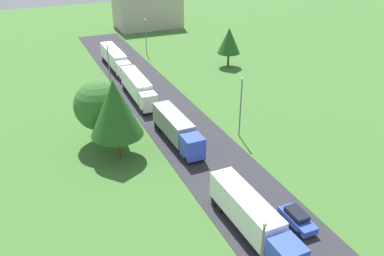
% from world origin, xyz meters
% --- Properties ---
extents(road, '(10.00, 140.00, 0.06)m').
position_xyz_m(road, '(0.00, 24.50, 0.03)').
color(road, '#2B2B30').
rests_on(road, ground).
extents(lane_marking_centre, '(0.16, 122.20, 0.01)m').
position_xyz_m(lane_marking_centre, '(0.00, 20.94, 0.07)').
color(lane_marking_centre, white).
rests_on(lane_marking_centre, road).
extents(truck_lead, '(2.73, 12.92, 3.65)m').
position_xyz_m(truck_lead, '(-2.46, 14.47, 2.14)').
color(truck_lead, blue).
rests_on(truck_lead, road).
extents(truck_second, '(2.68, 12.26, 3.60)m').
position_xyz_m(truck_second, '(-2.19, 33.99, 2.12)').
color(truck_second, blue).
rests_on(truck_second, road).
extents(truck_third, '(2.74, 13.50, 3.76)m').
position_xyz_m(truck_third, '(-2.60, 50.22, 2.20)').
color(truck_third, white).
rests_on(truck_third, road).
extents(truck_fourth, '(2.56, 14.88, 3.65)m').
position_xyz_m(truck_fourth, '(-2.18, 67.00, 2.15)').
color(truck_fourth, white).
rests_on(truck_fourth, road).
extents(car_second, '(1.73, 4.26, 1.54)m').
position_xyz_m(car_second, '(2.32, 13.75, 0.86)').
color(car_second, blue).
rests_on(car_second, road).
extents(lamppost_second, '(0.36, 0.36, 8.58)m').
position_xyz_m(lamppost_second, '(6.35, 32.19, 4.77)').
color(lamppost_second, slate).
rests_on(lamppost_second, ground).
extents(lamppost_third, '(0.36, 0.36, 8.35)m').
position_xyz_m(lamppost_third, '(-5.96, 55.28, 4.65)').
color(lamppost_third, slate).
rests_on(lamppost_third, ground).
extents(lamppost_fourth, '(0.36, 0.36, 7.72)m').
position_xyz_m(lamppost_fourth, '(6.59, 73.97, 4.33)').
color(lamppost_fourth, slate).
rests_on(lamppost_fourth, ground).
extents(tree_oak, '(4.57, 4.57, 7.87)m').
position_xyz_m(tree_oak, '(19.06, 59.05, 5.33)').
color(tree_oak, '#513823').
rests_on(tree_oak, ground).
extents(tree_birch, '(6.45, 6.45, 10.33)m').
position_xyz_m(tree_birch, '(-10.25, 33.42, 6.78)').
color(tree_birch, '#513823').
rests_on(tree_birch, ground).
extents(tree_maple, '(6.57, 6.57, 8.61)m').
position_xyz_m(tree_maple, '(-11.25, 38.26, 5.30)').
color(tree_maple, '#513823').
rests_on(tree_maple, ground).
extents(distant_building, '(17.05, 10.99, 9.49)m').
position_xyz_m(distant_building, '(14.96, 98.18, 4.75)').
color(distant_building, '#B2A899').
rests_on(distant_building, ground).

